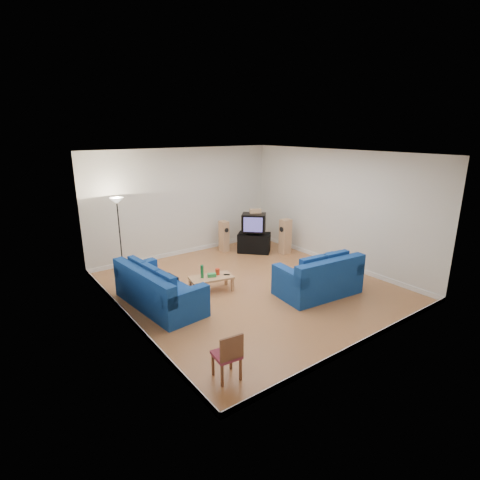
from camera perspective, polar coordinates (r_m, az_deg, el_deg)
room at (r=8.74m, az=1.55°, el=2.19°), size 6.01×6.51×3.21m
sofa_three_seat at (r=8.36m, az=-12.51°, el=-7.70°), size 1.23×2.40×0.89m
sofa_loveseat at (r=8.90m, az=12.01°, el=-5.95°), size 1.99×1.24×0.95m
coffee_table at (r=8.91m, az=-4.40°, el=-5.91°), size 1.09×0.71×0.37m
bottle at (r=8.78m, az=-5.80°, el=-4.79°), size 0.10×0.10×0.31m
tissue_box at (r=8.87m, az=-4.33°, el=-5.36°), size 0.23×0.18×0.08m
red_canister at (r=8.98m, az=-3.45°, el=-4.83°), size 0.13×0.13×0.15m
remote at (r=8.96m, az=-2.03°, el=-5.30°), size 0.15×0.12×0.02m
tv_stand at (r=11.70m, az=2.16°, el=-0.41°), size 1.08×1.09×0.60m
av_receiver at (r=11.63m, az=2.09°, el=1.26°), size 0.50×0.50×0.09m
television at (r=11.44m, az=2.11°, el=2.66°), size 0.87×0.87×0.55m
centre_speaker at (r=11.49m, az=2.36°, el=4.44°), size 0.38×0.30×0.12m
speaker_left at (r=11.73m, az=-2.46°, el=0.58°), size 0.23×0.30×0.97m
speaker_right at (r=11.56m, az=6.90°, el=0.52°), size 0.34×0.26×1.08m
floor_lamp at (r=10.05m, az=-18.15°, el=4.15°), size 0.35×0.35×2.05m
dining_chair at (r=5.90m, az=-1.79°, el=-16.98°), size 0.43×0.43×0.81m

